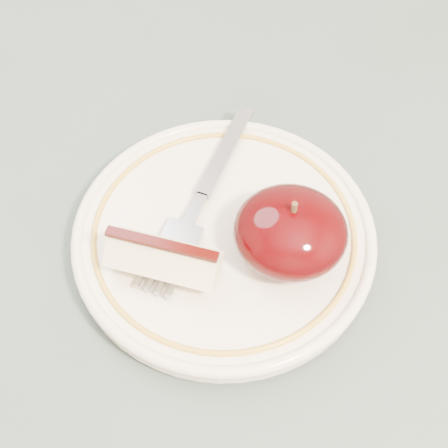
# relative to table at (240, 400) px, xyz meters

# --- Properties ---
(table) EXTENTS (0.90, 0.90, 0.75)m
(table) POSITION_rel_table_xyz_m (0.00, 0.00, 0.00)
(table) COLOR brown
(table) RESTS_ON ground
(plate) EXTENTS (0.22, 0.22, 0.02)m
(plate) POSITION_rel_table_xyz_m (-0.03, 0.09, 0.10)
(plate) COLOR #ECE2C6
(plate) RESTS_ON table
(apple_half) EXTENTS (0.08, 0.07, 0.06)m
(apple_half) POSITION_rel_table_xyz_m (0.02, 0.08, 0.13)
(apple_half) COLOR black
(apple_half) RESTS_ON plate
(apple_wedge) EXTENTS (0.08, 0.04, 0.04)m
(apple_wedge) POSITION_rel_table_xyz_m (-0.06, 0.05, 0.12)
(apple_wedge) COLOR beige
(apple_wedge) RESTS_ON plate
(fork) EXTENTS (0.06, 0.18, 0.00)m
(fork) POSITION_rel_table_xyz_m (-0.05, 0.11, 0.11)
(fork) COLOR #96999E
(fork) RESTS_ON plate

